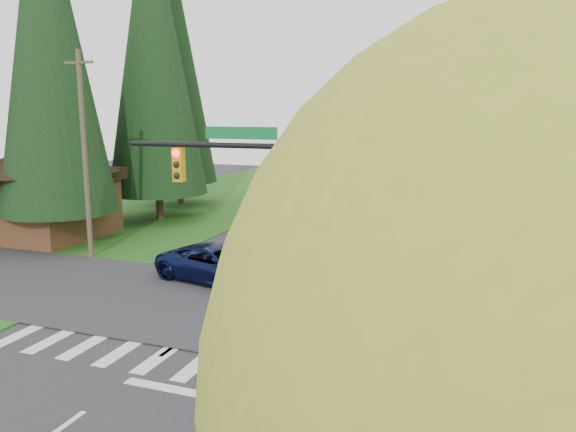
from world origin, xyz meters
The scene contains 30 objects.
ground centered at (0.00, 0.00, 0.00)m, with size 120.00×120.00×0.00m, color #28282B.
grass_east centered at (13.00, 20.00, 0.03)m, with size 14.00×110.00×0.06m, color #215316.
grass_west centered at (-13.00, 20.00, 0.03)m, with size 14.00×110.00×0.06m, color #215316.
cross_street centered at (0.00, 8.00, 0.00)m, with size 120.00×8.00×0.10m, color #28282B.
sidewalk_east centered at (6.90, 22.00, 0.07)m, with size 1.80×80.00×0.13m, color gray.
curb_east centered at (6.05, 22.00, 0.07)m, with size 0.20×80.00×0.13m, color gray.
stone_wall_north centered at (8.60, 30.00, 0.35)m, with size 0.70×40.00×0.70m, color #4C4438.
traffic_signal centered at (4.37, 4.50, 4.98)m, with size 8.70×0.37×6.80m.
brown_building centered at (-15.00, 15.00, 3.14)m, with size 8.40×8.40×5.40m.
utility_pole centered at (-9.50, 12.00, 5.14)m, with size 1.60×0.24×10.00m.
decid_tree_0 centered at (9.20, 14.00, 5.60)m, with size 4.80×4.80×8.37m.
decid_tree_1 centered at (9.30, 21.00, 5.80)m, with size 5.20×5.20×8.80m.
decid_tree_2 centered at (9.10, 28.00, 5.93)m, with size 5.00×5.00×8.82m.
decid_tree_3 centered at (9.20, 35.00, 5.66)m, with size 5.00×5.00×8.55m.
decid_tree_4 centered at (9.30, 42.00, 6.06)m, with size 5.40×5.40×9.18m.
decid_tree_5 centered at (9.10, 49.00, 5.53)m, with size 4.80×4.80×8.30m.
decid_tree_6 centered at (9.20, 56.00, 5.86)m, with size 5.20×5.20×8.86m.
decid_tree_south centered at (9.30, -6.00, 5.27)m, with size 4.60×4.60×7.92m.
conifer_w_a centered at (-13.00, 14.00, 10.79)m, with size 6.12×6.12×19.80m.
conifer_w_b centered at (-16.00, 18.00, 9.79)m, with size 5.44×5.44×17.80m.
conifer_w_c centered at (-12.00, 22.00, 11.29)m, with size 6.46×6.46×20.80m.
conifer_w_e centered at (-14.00, 28.00, 10.29)m, with size 5.78×5.78×18.80m.
conifer_e_c centered at (14.00, 48.00, 9.29)m, with size 5.10×5.10×16.80m.
sedan_champagne centered at (4.00, 3.00, 0.64)m, with size 1.35×3.86×1.27m, color #C9AE86.
suv_navy centered at (-1.73, 10.68, 0.78)m, with size 2.59×5.62×1.56m, color #0B1138.
parked_car_a centered at (4.20, 20.86, 0.75)m, with size 1.78×4.41×1.50m, color #ACABB0.
parked_car_b centered at (4.60, 28.15, 0.74)m, with size 2.07×5.09×1.48m, color slate.
parked_car_c centered at (4.20, 32.69, 0.74)m, with size 1.57×4.52×1.49m, color #B9B9BE.
parked_car_d centered at (5.60, 42.96, 0.70)m, with size 1.66×4.12×1.40m, color silver.
parked_car_e centered at (4.20, 43.00, 0.68)m, with size 1.90×4.66×1.35m, color #A1A0A5.
Camera 1 is at (8.93, -9.89, 7.13)m, focal length 35.00 mm.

